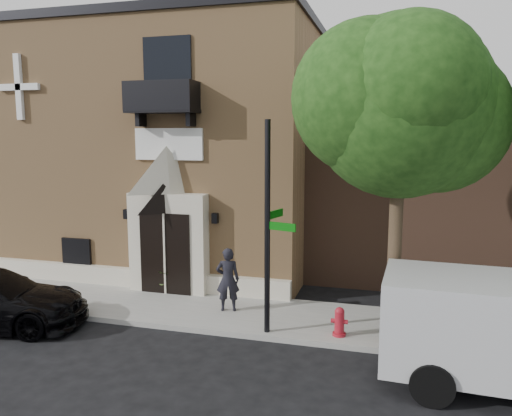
{
  "coord_description": "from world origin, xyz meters",
  "views": [
    {
      "loc": [
        5.92,
        -11.64,
        5.19
      ],
      "look_at": [
        2.13,
        2.0,
        3.11
      ],
      "focal_mm": 35.0,
      "sensor_mm": 36.0,
      "label": 1
    }
  ],
  "objects_px": {
    "fire_hydrant": "(339,322)",
    "pedestrian_near": "(228,279)",
    "street_sign": "(268,228)",
    "dumpster": "(478,327)"
  },
  "relations": [
    {
      "from": "dumpster",
      "to": "pedestrian_near",
      "type": "relative_size",
      "value": 1.04
    },
    {
      "from": "street_sign",
      "to": "dumpster",
      "type": "bearing_deg",
      "value": 18.89
    },
    {
      "from": "fire_hydrant",
      "to": "dumpster",
      "type": "relative_size",
      "value": 0.39
    },
    {
      "from": "street_sign",
      "to": "fire_hydrant",
      "type": "relative_size",
      "value": 7.27
    },
    {
      "from": "fire_hydrant",
      "to": "dumpster",
      "type": "bearing_deg",
      "value": 0.94
    },
    {
      "from": "street_sign",
      "to": "dumpster",
      "type": "xyz_separation_m",
      "value": [
        5.05,
        0.28,
        -2.17
      ]
    },
    {
      "from": "fire_hydrant",
      "to": "dumpster",
      "type": "xyz_separation_m",
      "value": [
        3.24,
        0.05,
        0.2
      ]
    },
    {
      "from": "fire_hydrant",
      "to": "pedestrian_near",
      "type": "xyz_separation_m",
      "value": [
        -3.31,
        0.99,
        0.56
      ]
    },
    {
      "from": "fire_hydrant",
      "to": "pedestrian_near",
      "type": "height_order",
      "value": "pedestrian_near"
    },
    {
      "from": "fire_hydrant",
      "to": "pedestrian_near",
      "type": "relative_size",
      "value": 0.4
    }
  ]
}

